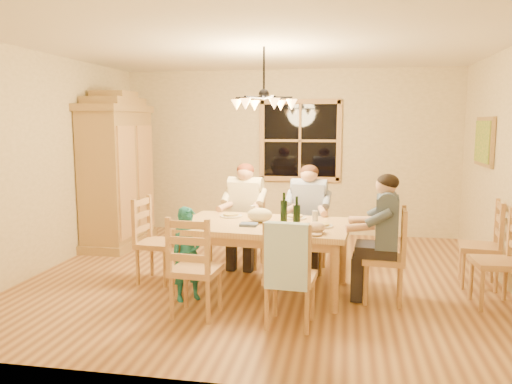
% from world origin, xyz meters
% --- Properties ---
extents(floor, '(5.50, 5.50, 0.00)m').
position_xyz_m(floor, '(0.00, 0.00, 0.00)').
color(floor, brown).
rests_on(floor, ground).
extents(ceiling, '(5.50, 5.00, 0.02)m').
position_xyz_m(ceiling, '(0.00, 0.00, 2.70)').
color(ceiling, white).
rests_on(ceiling, wall_back).
extents(wall_back, '(5.50, 0.02, 2.70)m').
position_xyz_m(wall_back, '(0.00, 2.50, 1.35)').
color(wall_back, '#BEB086').
rests_on(wall_back, floor).
extents(wall_left, '(0.02, 5.00, 2.70)m').
position_xyz_m(wall_left, '(-2.75, 0.00, 1.35)').
color(wall_left, '#BEB086').
rests_on(wall_left, floor).
extents(window, '(1.30, 0.06, 1.30)m').
position_xyz_m(window, '(0.20, 2.47, 1.55)').
color(window, black).
rests_on(window, wall_back).
extents(painting, '(0.06, 0.78, 0.64)m').
position_xyz_m(painting, '(2.71, 1.20, 1.60)').
color(painting, olive).
rests_on(painting, wall_right).
extents(chandelier, '(0.77, 0.68, 0.71)m').
position_xyz_m(chandelier, '(-0.00, 0.00, 2.08)').
color(chandelier, black).
rests_on(chandelier, ceiling).
extents(armoire, '(0.66, 1.40, 2.30)m').
position_xyz_m(armoire, '(-2.42, 1.22, 1.06)').
color(armoire, olive).
rests_on(armoire, floor).
extents(dining_table, '(1.92, 1.26, 0.76)m').
position_xyz_m(dining_table, '(0.08, -0.47, 0.66)').
color(dining_table, tan).
rests_on(dining_table, floor).
extents(chair_far_left, '(0.47, 0.45, 0.99)m').
position_xyz_m(chair_far_left, '(-0.31, 0.43, 0.30)').
color(chair_far_left, '#B78050').
rests_on(chair_far_left, floor).
extents(chair_far_right, '(0.47, 0.45, 0.99)m').
position_xyz_m(chair_far_right, '(0.51, 0.37, 0.30)').
color(chair_far_right, '#B78050').
rests_on(chair_far_right, floor).
extents(chair_near_left, '(0.47, 0.45, 0.99)m').
position_xyz_m(chair_near_left, '(-0.44, -1.30, 0.30)').
color(chair_near_left, '#B78050').
rests_on(chair_near_left, floor).
extents(chair_near_right, '(0.47, 0.45, 0.99)m').
position_xyz_m(chair_near_right, '(0.47, -1.37, 0.30)').
color(chair_near_right, '#B78050').
rests_on(chair_near_right, floor).
extents(chair_end_left, '(0.45, 0.47, 0.99)m').
position_xyz_m(chair_end_left, '(-1.19, -0.37, 0.30)').
color(chair_end_left, '#B78050').
rests_on(chair_end_left, floor).
extents(chair_end_right, '(0.45, 0.47, 0.99)m').
position_xyz_m(chair_end_right, '(1.35, -0.57, 0.30)').
color(chair_end_right, '#B78050').
rests_on(chair_end_right, floor).
extents(adult_woman, '(0.42, 0.45, 0.87)m').
position_xyz_m(adult_woman, '(-0.31, 0.43, 0.84)').
color(adult_woman, beige).
rests_on(adult_woman, floor).
extents(adult_plaid_man, '(0.42, 0.45, 0.87)m').
position_xyz_m(adult_plaid_man, '(0.51, 0.37, 0.84)').
color(adult_plaid_man, navy).
rests_on(adult_plaid_man, floor).
extents(adult_slate_man, '(0.45, 0.42, 0.87)m').
position_xyz_m(adult_slate_man, '(1.35, -0.57, 0.84)').
color(adult_slate_man, '#465771').
rests_on(adult_slate_man, floor).
extents(towel, '(0.39, 0.13, 0.58)m').
position_xyz_m(towel, '(0.46, -1.56, 0.70)').
color(towel, '#B2D5F1').
rests_on(towel, chair_near_right).
extents(wine_bottle_a, '(0.08, 0.08, 0.33)m').
position_xyz_m(wine_bottle_a, '(0.29, -0.40, 0.93)').
color(wine_bottle_a, black).
rests_on(wine_bottle_a, dining_table).
extents(wine_bottle_b, '(0.08, 0.08, 0.33)m').
position_xyz_m(wine_bottle_b, '(0.45, -0.64, 0.93)').
color(wine_bottle_b, black).
rests_on(wine_bottle_b, dining_table).
extents(plate_woman, '(0.26, 0.26, 0.02)m').
position_xyz_m(plate_woman, '(-0.36, -0.18, 0.77)').
color(plate_woman, white).
rests_on(plate_woman, dining_table).
extents(plate_plaid, '(0.26, 0.26, 0.02)m').
position_xyz_m(plate_plaid, '(0.39, -0.15, 0.77)').
color(plate_plaid, white).
rests_on(plate_plaid, dining_table).
extents(plate_slate, '(0.26, 0.26, 0.02)m').
position_xyz_m(plate_slate, '(0.70, -0.55, 0.77)').
color(plate_slate, white).
rests_on(plate_slate, dining_table).
extents(wine_glass_a, '(0.06, 0.06, 0.14)m').
position_xyz_m(wine_glass_a, '(-0.10, -0.17, 0.83)').
color(wine_glass_a, silver).
rests_on(wine_glass_a, dining_table).
extents(wine_glass_b, '(0.06, 0.06, 0.14)m').
position_xyz_m(wine_glass_b, '(0.63, -0.39, 0.83)').
color(wine_glass_b, silver).
rests_on(wine_glass_b, dining_table).
extents(cap, '(0.20, 0.20, 0.11)m').
position_xyz_m(cap, '(0.66, -0.85, 0.82)').
color(cap, tan).
rests_on(cap, dining_table).
extents(napkin, '(0.19, 0.15, 0.03)m').
position_xyz_m(napkin, '(-0.06, -0.64, 0.78)').
color(napkin, '#4C5D8B').
rests_on(napkin, dining_table).
extents(cloth_bundle, '(0.28, 0.22, 0.15)m').
position_xyz_m(cloth_bundle, '(0.03, -0.41, 0.84)').
color(cloth_bundle, beige).
rests_on(cloth_bundle, dining_table).
extents(child, '(0.43, 0.41, 0.99)m').
position_xyz_m(child, '(-0.65, -0.90, 0.49)').
color(child, '#1B707D').
rests_on(child, floor).
extents(chair_spare_front, '(0.44, 0.46, 0.99)m').
position_xyz_m(chair_spare_front, '(2.45, -0.53, 0.30)').
color(chair_spare_front, '#B78050').
rests_on(chair_spare_front, floor).
extents(chair_spare_back, '(0.48, 0.49, 0.99)m').
position_xyz_m(chair_spare_back, '(2.45, 0.11, 0.30)').
color(chair_spare_back, '#B78050').
rests_on(chair_spare_back, floor).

